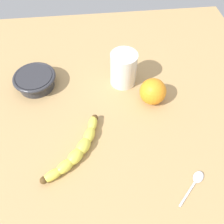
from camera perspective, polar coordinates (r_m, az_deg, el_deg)
wooden_tabletop at (r=69.55cm, az=-4.01°, el=-4.29°), size 120.00×120.00×3.00cm
banana at (r=63.17cm, az=-8.57°, el=-9.24°), size 19.51×15.81×3.32cm
smoothie_glass at (r=75.62cm, az=2.84°, el=10.52°), size 8.54×8.54×11.48cm
ceramic_bowl at (r=80.16cm, az=-18.43°, el=7.53°), size 13.80×13.80×4.59cm
orange_fruit at (r=72.01cm, az=10.05°, el=5.01°), size 8.22×8.22×8.22cm
teaspoon at (r=64.36cm, az=20.25°, el=-15.25°), size 8.79×9.10×0.80cm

